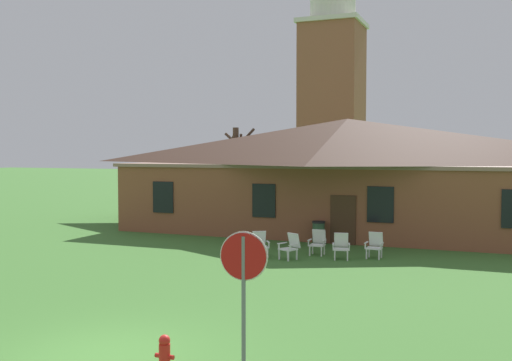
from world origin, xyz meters
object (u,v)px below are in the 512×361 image
Objects in this scene: lawn_chair_by_porch at (260,244)px; trash_bin at (319,232)px; lawn_chair_left_end at (318,242)px; fire_hydrant at (165,358)px; lawn_chair_right_end at (375,245)px; lawn_chair_near_door at (290,246)px; lawn_chair_middle at (341,246)px; stop_sign at (244,279)px.

trash_bin is (1.21, 3.78, -0.00)m from lawn_chair_by_porch.
fire_hydrant is at bearing -85.77° from lawn_chair_left_end.
lawn_chair_left_end is 1.00× the size of lawn_chair_right_end.
trash_bin is at bearing 90.37° from lawn_chair_near_door.
lawn_chair_near_door is 3.17m from lawn_chair_right_end.
lawn_chair_middle is 1.30m from lawn_chair_right_end.
stop_sign reaches higher than lawn_chair_by_porch.
lawn_chair_near_door is 1.00× the size of lawn_chair_middle.
lawn_chair_near_door is at bearing -2.77° from lawn_chair_by_porch.
fire_hydrant is (0.96, -13.02, -0.12)m from lawn_chair_left_end.
lawn_chair_by_porch is 0.98× the size of trash_bin.
lawn_chair_middle is at bearing -148.50° from lawn_chair_right_end.
lawn_chair_by_porch is 1.00× the size of lawn_chair_right_end.
lawn_chair_by_porch reaches higher than fire_hydrant.
lawn_chair_near_door is at bearing -117.44° from lawn_chair_left_end.
lawn_chair_right_end is 0.98× the size of trash_bin.
lawn_chair_left_end and lawn_chair_right_end have the same top height.
lawn_chair_near_door is 0.98× the size of trash_bin.
lawn_chair_middle is at bearing 89.60° from fire_hydrant.
lawn_chair_by_porch is at bearing -146.96° from lawn_chair_left_end.
lawn_chair_left_end is at bearing 151.70° from lawn_chair_middle.
lawn_chair_middle reaches higher than fire_hydrant.
lawn_chair_middle is (1.05, -0.56, 0.00)m from lawn_chair_left_end.
lawn_chair_middle is 0.98× the size of trash_bin.
lawn_chair_right_end is (2.16, 0.12, 0.00)m from lawn_chair_left_end.
trash_bin is at bearing 72.32° from lawn_chair_by_porch.
fire_hydrant is at bearing -95.20° from lawn_chair_right_end.
lawn_chair_by_porch is 4.28m from lawn_chair_right_end.
lawn_chair_middle is at bearing 23.08° from lawn_chair_near_door.
stop_sign reaches higher than lawn_chair_middle.
stop_sign is 2.75× the size of trash_bin.
lawn_chair_middle is at bearing -28.30° from lawn_chair_left_end.
lawn_chair_left_end is (-2.51, 13.13, -1.42)m from stop_sign.
trash_bin is (-2.86, 2.43, -0.00)m from lawn_chair_right_end.
fire_hydrant is at bearing -82.05° from lawn_chair_near_door.
stop_sign is at bearing -78.44° from trash_bin.
lawn_chair_near_door is at bearing -156.92° from lawn_chair_middle.
trash_bin is at bearing 119.34° from lawn_chair_middle.
lawn_chair_by_porch is at bearing -161.57° from lawn_chair_right_end.
trash_bin is (-0.02, 3.84, -0.00)m from lawn_chair_near_door.
lawn_chair_left_end is (1.91, 1.24, 0.00)m from lawn_chair_by_porch.
trash_bin is at bearing 105.36° from lawn_chair_left_end.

